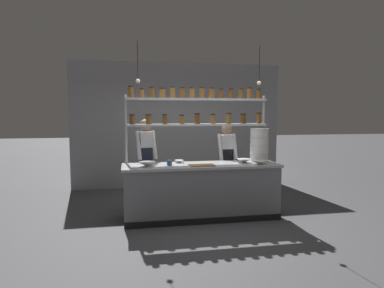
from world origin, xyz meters
The scene contains 14 objects.
ground_plane centered at (0.00, 0.00, 0.00)m, with size 40.00×40.00×0.00m, color #4C4C51.
back_wall centered at (0.00, 2.60, 1.48)m, with size 5.04×0.12×2.97m, color #939399.
prep_counter centered at (0.00, 0.00, 0.46)m, with size 2.64×0.76×0.92m.
spice_shelf_unit centered at (0.01, 0.33, 1.79)m, with size 2.52×0.28×2.24m.
chef_left centered at (-0.89, 0.71, 0.96)m, with size 0.40×0.33×1.67m.
chef_center centered at (0.66, 0.73, 0.90)m, with size 0.36×0.28×1.58m.
container_stack centered at (1.09, 0.14, 1.22)m, with size 0.33×0.33×0.59m.
cutting_board centered at (-0.03, -0.16, 0.93)m, with size 0.40×0.26×0.02m.
prep_bowl_near_left centered at (-0.91, -0.08, 0.96)m, with size 0.28×0.28×0.08m.
prep_bowl_center_front centered at (0.77, 0.03, 0.95)m, with size 0.25×0.25×0.07m.
prep_bowl_center_back centered at (0.97, -0.20, 0.95)m, with size 0.24×0.24×0.06m.
prep_bowl_near_right centered at (-0.34, 0.26, 0.94)m, with size 0.16×0.16×0.05m.
serving_cup_front centered at (-0.54, -0.02, 0.96)m, with size 0.08×0.08×0.09m.
pendant_light_row centered at (-0.01, 0.00, 2.32)m, with size 2.12×0.07×0.66m.
Camera 1 is at (-1.21, -5.58, 1.79)m, focal length 32.00 mm.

